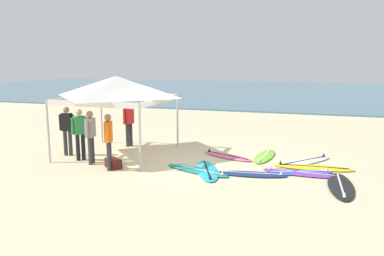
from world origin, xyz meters
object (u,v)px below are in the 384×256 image
canopy_tent (116,87)px  surfboard_teal (197,170)px  surfboard_blue (301,172)px  person_orange (109,138)px  surfboard_cyan (207,170)px  gear_bag_near_tent (113,163)px  surfboard_navy (252,174)px  surfboard_lime (265,156)px  person_grey (90,134)px  surfboard_purple (300,173)px  surfboard_pink (227,156)px  person_red (129,121)px  person_black (67,127)px  person_green (80,131)px  surfboard_yellow (313,167)px  surfboard_white (304,161)px  surfboard_black (341,186)px

canopy_tent → surfboard_teal: bearing=-19.1°
surfboard_blue → person_orange: person_orange is taller
surfboard_cyan → gear_bag_near_tent: 2.91m
surfboard_cyan → gear_bag_near_tent: size_ratio=3.90×
surfboard_navy → gear_bag_near_tent: (-4.20, -0.52, 0.10)m
gear_bag_near_tent → surfboard_cyan: bearing=9.5°
surfboard_lime → person_grey: size_ratio=1.25×
surfboard_purple → person_grey: bearing=-172.3°
surfboard_purple → person_orange: size_ratio=1.31×
surfboard_pink → surfboard_lime: 1.28m
surfboard_cyan → surfboard_pink: 1.92m
surfboard_navy → surfboard_pink: (-1.15, 1.86, 0.00)m
person_grey → person_red: size_ratio=1.00×
person_black → person_green: (0.80, -0.43, 0.00)m
person_red → surfboard_pink: bearing=-7.7°
surfboard_cyan → person_orange: bearing=-165.9°
surfboard_yellow → person_black: 8.26m
surfboard_teal → surfboard_purple: size_ratio=1.03×
surfboard_cyan → surfboard_purple: bearing=12.4°
surfboard_white → person_grey: (-6.48, -2.30, 0.95)m
surfboard_lime → person_red: 5.30m
surfboard_white → person_green: size_ratio=1.28×
surfboard_black → surfboard_cyan: bearing=175.3°
surfboard_cyan → person_grey: (-3.76, -0.29, 0.95)m
person_red → gear_bag_near_tent: bearing=-72.1°
surfboard_white → surfboard_cyan: 3.39m
surfboard_teal → gear_bag_near_tent: (-2.58, -0.42, 0.10)m
surfboard_teal → surfboard_blue: (2.96, 0.71, 0.00)m
surfboard_blue → surfboard_yellow: (0.33, 0.67, -0.00)m
canopy_tent → surfboard_navy: (4.85, -1.01, -2.35)m
surfboard_cyan → surfboard_navy: bearing=1.9°
person_red → person_green: bearing=-102.6°
surfboard_cyan → surfboard_purple: size_ratio=1.04×
surfboard_blue → surfboard_cyan: bearing=-166.3°
surfboard_lime → surfboard_cyan: bearing=-121.6°
surfboard_navy → person_green: (-5.69, -0.02, 0.95)m
person_grey → surfboard_lime: bearing=26.5°
surfboard_purple → person_green: person_green is taller
surfboard_yellow → person_grey: (-6.76, -1.61, 0.95)m
canopy_tent → person_red: size_ratio=1.96×
surfboard_black → gear_bag_near_tent: (-6.58, -0.17, 0.10)m
surfboard_purple → person_green: (-7.02, -0.57, 0.95)m
surfboard_teal → gear_bag_near_tent: size_ratio=3.83×
surfboard_navy → surfboard_cyan: size_ratio=0.89×
surfboard_navy → surfboard_purple: (1.33, 0.54, -0.00)m
surfboard_white → person_black: bearing=-168.8°
surfboard_black → person_red: 8.07m
surfboard_black → person_orange: size_ratio=1.40×
surfboard_lime → person_grey: 5.84m
surfboard_black → person_grey: size_ratio=1.40×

